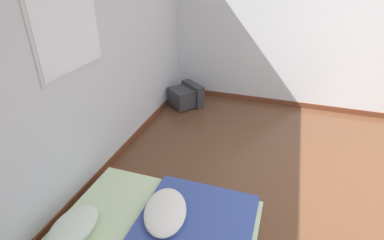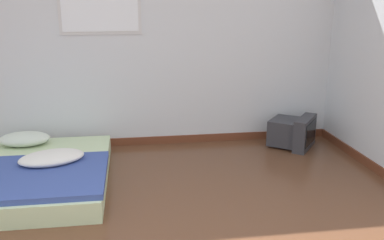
{
  "view_description": "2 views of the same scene",
  "coord_description": "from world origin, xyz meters",
  "views": [
    {
      "loc": [
        -2.43,
        1.1,
        2.25
      ],
      "look_at": [
        0.7,
        2.13,
        0.44
      ],
      "focal_mm": 28.0,
      "sensor_mm": 36.0,
      "label": 1
    },
    {
      "loc": [
        0.06,
        -1.9,
        1.65
      ],
      "look_at": [
        0.66,
        2.11,
        0.52
      ],
      "focal_mm": 40.0,
      "sensor_mm": 36.0,
      "label": 2
    }
  ],
  "objects": [
    {
      "name": "wall_back",
      "position": [
        -0.0,
        3.0,
        1.29
      ],
      "size": [
        7.34,
        0.08,
        2.6
      ],
      "color": "silver",
      "rests_on": "ground_plane"
    },
    {
      "name": "mattress_bed",
      "position": [
        -0.83,
        1.96,
        0.12
      ],
      "size": [
        1.33,
        1.71,
        0.32
      ],
      "color": "beige",
      "rests_on": "ground_plane"
    },
    {
      "name": "crt_tv",
      "position": [
        1.93,
        2.64,
        0.18
      ],
      "size": [
        0.64,
        0.64,
        0.37
      ],
      "color": "#333338",
      "rests_on": "ground_plane"
    }
  ]
}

